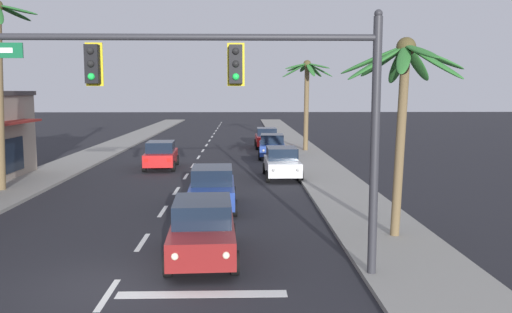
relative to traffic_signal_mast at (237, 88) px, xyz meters
name	(u,v)px	position (x,y,z in m)	size (l,w,h in m)	color
ground_plane	(114,286)	(-3.04, -0.39, -4.81)	(220.00, 220.00, 0.00)	#232328
sidewalk_right	(317,167)	(4.76, 19.61, -4.74)	(3.20, 110.00, 0.14)	gray
sidewalk_left	(64,168)	(-10.84, 19.61, -4.74)	(3.20, 110.00, 0.14)	gray
lane_markings	(199,168)	(-2.59, 19.77, -4.81)	(4.28, 89.20, 0.01)	silver
traffic_signal_mast	(237,88)	(0.00, 0.00, 0.00)	(10.91, 0.41, 6.69)	#2D2D33
sedan_lead_at_stop_bar	(203,229)	(-1.01, 1.75, -3.96)	(2.11, 4.51, 1.68)	maroon
sedan_third_in_queue	(212,188)	(-1.10, 8.28, -3.96)	(2.06, 4.49, 1.68)	navy
sedan_oncoming_far	(161,155)	(-4.89, 19.69, -3.96)	(2.12, 4.51, 1.68)	red
sedan_parked_nearest_kerb	(282,162)	(2.30, 15.87, -3.96)	(1.99, 4.47, 1.68)	silver
sedan_parked_mid_kerb	(272,146)	(2.26, 24.80, -3.96)	(2.07, 4.50, 1.68)	navy
sedan_parked_far_kerb	(267,138)	(2.18, 31.54, -3.96)	(1.97, 4.46, 1.68)	red
palm_right_nearest	(403,83)	(5.13, 3.54, 0.18)	(4.07, 4.07, 6.39)	brown
palm_right_third	(307,85)	(5.15, 28.51, 0.38)	(3.98, 4.16, 7.14)	brown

